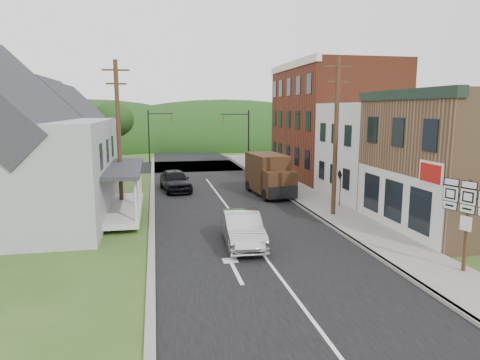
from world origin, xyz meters
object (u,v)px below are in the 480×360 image
dark_sedan (175,180)px  warning_sign (340,183)px  route_sign_cluster (468,212)px  delivery_van (269,175)px  silver_sedan (242,229)px

dark_sedan → warning_sign: 12.48m
dark_sedan → route_sign_cluster: bearing=-70.5°
dark_sedan → delivery_van: bearing=-31.9°
dark_sedan → warning_sign: size_ratio=2.06×
route_sign_cluster → warning_sign: size_ratio=1.51×
route_sign_cluster → warning_sign: bearing=71.6°
dark_sedan → delivery_van: delivery_van is taller
silver_sedan → warning_sign: (7.38, 5.93, 0.86)m
delivery_van → warning_sign: 5.81m
silver_sedan → warning_sign: 9.51m
dark_sedan → warning_sign: bearing=-46.4°
delivery_van → route_sign_cluster: route_sign_cluster is taller
silver_sedan → route_sign_cluster: route_sign_cluster is taller
delivery_van → warning_sign: size_ratio=2.35×
delivery_van → route_sign_cluster: size_ratio=1.56×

